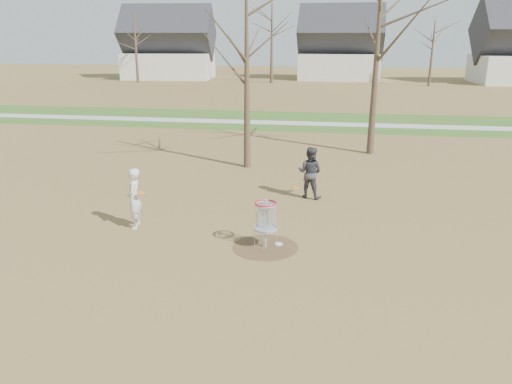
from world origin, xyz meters
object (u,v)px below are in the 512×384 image
player_standing (134,199)px  disc_golf_basket (266,216)px  player_throwing (310,173)px  disc_grounded (279,244)px

player_standing → disc_golf_basket: size_ratio=1.36×
player_throwing → disc_grounded: (-0.60, -4.36, -0.90)m
player_standing → disc_grounded: player_standing is taller
player_standing → player_throwing: size_ratio=0.99×
player_standing → disc_grounded: 4.55m
disc_grounded → disc_golf_basket: bearing=-145.5°
player_standing → player_throwing: player_throwing is taller
disc_grounded → player_standing: bearing=172.1°
disc_grounded → disc_golf_basket: size_ratio=0.16×
player_standing → disc_golf_basket: bearing=65.1°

